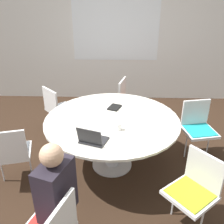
{
  "coord_description": "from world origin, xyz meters",
  "views": [
    {
      "loc": [
        0.09,
        -2.92,
        2.31
      ],
      "look_at": [
        0.0,
        0.0,
        0.86
      ],
      "focal_mm": 40.0,
      "sensor_mm": 36.0,
      "label": 1
    }
  ],
  "objects_px": {
    "laptop": "(92,139)",
    "coffee_cup": "(118,127)",
    "chair_1": "(195,187)",
    "chair_5": "(12,151)",
    "spiral_notebook": "(114,107)",
    "chair_3": "(129,99)",
    "person_0": "(55,192)",
    "chair_2": "(198,125)",
    "chair_4": "(58,107)"
  },
  "relations": [
    {
      "from": "chair_3",
      "to": "spiral_notebook",
      "type": "height_order",
      "value": "chair_3"
    },
    {
      "from": "spiral_notebook",
      "to": "coffee_cup",
      "type": "xyz_separation_m",
      "value": [
        0.06,
        -0.62,
        0.03
      ]
    },
    {
      "from": "laptop",
      "to": "coffee_cup",
      "type": "xyz_separation_m",
      "value": [
        0.29,
        0.29,
        -0.01
      ]
    },
    {
      "from": "chair_2",
      "to": "chair_4",
      "type": "relative_size",
      "value": 1.0
    },
    {
      "from": "person_0",
      "to": "coffee_cup",
      "type": "bearing_deg",
      "value": -9.7
    },
    {
      "from": "chair_2",
      "to": "chair_5",
      "type": "height_order",
      "value": "same"
    },
    {
      "from": "chair_4",
      "to": "coffee_cup",
      "type": "xyz_separation_m",
      "value": [
        1.04,
        -1.18,
        0.3
      ]
    },
    {
      "from": "spiral_notebook",
      "to": "coffee_cup",
      "type": "relative_size",
      "value": 2.88
    },
    {
      "from": "chair_4",
      "to": "person_0",
      "type": "distance_m",
      "value": 2.23
    },
    {
      "from": "chair_3",
      "to": "chair_4",
      "type": "height_order",
      "value": "same"
    },
    {
      "from": "spiral_notebook",
      "to": "chair_1",
      "type": "bearing_deg",
      "value": -56.83
    },
    {
      "from": "chair_1",
      "to": "person_0",
      "type": "relative_size",
      "value": 0.71
    },
    {
      "from": "chair_3",
      "to": "chair_5",
      "type": "xyz_separation_m",
      "value": [
        -1.51,
        -1.68,
        0.0
      ]
    },
    {
      "from": "chair_1",
      "to": "coffee_cup",
      "type": "distance_m",
      "value": 1.08
    },
    {
      "from": "chair_5",
      "to": "person_0",
      "type": "distance_m",
      "value": 1.18
    },
    {
      "from": "chair_5",
      "to": "coffee_cup",
      "type": "bearing_deg",
      "value": -10.0
    },
    {
      "from": "laptop",
      "to": "coffee_cup",
      "type": "distance_m",
      "value": 0.41
    },
    {
      "from": "chair_2",
      "to": "coffee_cup",
      "type": "height_order",
      "value": "chair_2"
    },
    {
      "from": "spiral_notebook",
      "to": "chair_3",
      "type": "bearing_deg",
      "value": 75.52
    },
    {
      "from": "chair_3",
      "to": "person_0",
      "type": "distance_m",
      "value": 2.66
    },
    {
      "from": "chair_1",
      "to": "laptop",
      "type": "bearing_deg",
      "value": 31.12
    },
    {
      "from": "chair_3",
      "to": "laptop",
      "type": "bearing_deg",
      "value": 0.59
    },
    {
      "from": "coffee_cup",
      "to": "chair_2",
      "type": "bearing_deg",
      "value": 27.52
    },
    {
      "from": "chair_1",
      "to": "person_0",
      "type": "bearing_deg",
      "value": 63.99
    },
    {
      "from": "chair_3",
      "to": "laptop",
      "type": "height_order",
      "value": "laptop"
    },
    {
      "from": "chair_2",
      "to": "chair_5",
      "type": "relative_size",
      "value": 1.0
    },
    {
      "from": "chair_3",
      "to": "coffee_cup",
      "type": "bearing_deg",
      "value": 8.22
    },
    {
      "from": "chair_3",
      "to": "chair_4",
      "type": "distance_m",
      "value": 1.28
    },
    {
      "from": "chair_1",
      "to": "chair_5",
      "type": "bearing_deg",
      "value": 35.99
    },
    {
      "from": "chair_5",
      "to": "laptop",
      "type": "bearing_deg",
      "value": -24.71
    },
    {
      "from": "chair_1",
      "to": "chair_5",
      "type": "distance_m",
      "value": 2.18
    },
    {
      "from": "chair_2",
      "to": "chair_4",
      "type": "distance_m",
      "value": 2.28
    },
    {
      "from": "chair_5",
      "to": "chair_4",
      "type": "bearing_deg",
      "value": 62.33
    },
    {
      "from": "chair_1",
      "to": "coffee_cup",
      "type": "height_order",
      "value": "chair_1"
    },
    {
      "from": "chair_3",
      "to": "chair_1",
      "type": "bearing_deg",
      "value": 30.0
    },
    {
      "from": "chair_1",
      "to": "chair_4",
      "type": "relative_size",
      "value": 1.0
    },
    {
      "from": "chair_2",
      "to": "spiral_notebook",
      "type": "relative_size",
      "value": 3.38
    },
    {
      "from": "laptop",
      "to": "spiral_notebook",
      "type": "relative_size",
      "value": 1.42
    },
    {
      "from": "chair_3",
      "to": "chair_2",
      "type": "bearing_deg",
      "value": 61.17
    },
    {
      "from": "laptop",
      "to": "chair_1",
      "type": "bearing_deg",
      "value": 179.65
    },
    {
      "from": "chair_2",
      "to": "chair_4",
      "type": "bearing_deg",
      "value": -25.83
    },
    {
      "from": "person_0",
      "to": "coffee_cup",
      "type": "relative_size",
      "value": 13.78
    },
    {
      "from": "person_0",
      "to": "spiral_notebook",
      "type": "xyz_separation_m",
      "value": [
        0.49,
        1.61,
        0.07
      ]
    },
    {
      "from": "chair_1",
      "to": "spiral_notebook",
      "type": "relative_size",
      "value": 3.38
    },
    {
      "from": "chair_5",
      "to": "coffee_cup",
      "type": "xyz_separation_m",
      "value": [
        1.32,
        0.12,
        0.3
      ]
    },
    {
      "from": "chair_3",
      "to": "person_0",
      "type": "relative_size",
      "value": 0.71
    },
    {
      "from": "chair_1",
      "to": "spiral_notebook",
      "type": "distance_m",
      "value": 1.57
    },
    {
      "from": "chair_3",
      "to": "laptop",
      "type": "distance_m",
      "value": 1.94
    },
    {
      "from": "chair_4",
      "to": "chair_5",
      "type": "height_order",
      "value": "same"
    },
    {
      "from": "laptop",
      "to": "coffee_cup",
      "type": "bearing_deg",
      "value": -115.31
    }
  ]
}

